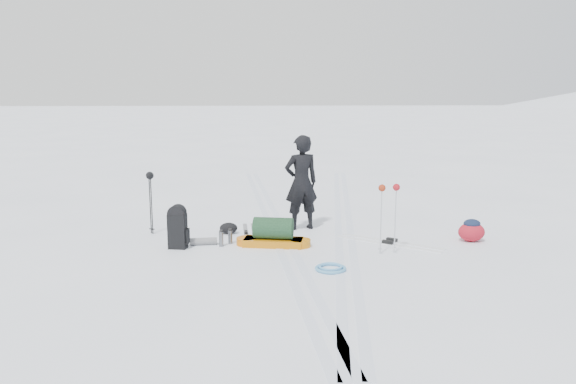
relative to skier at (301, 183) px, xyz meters
name	(u,v)px	position (x,y,z in m)	size (l,w,h in m)	color
ground	(284,245)	(-0.40, -1.21, -0.95)	(200.00, 200.00, 0.00)	white
ski_tracks	(313,232)	(0.21, -0.34, -0.95)	(3.38, 17.97, 0.01)	silver
skier	(301,183)	(0.00, 0.00, 0.00)	(0.70, 0.46, 1.91)	black
pulk_sled	(273,235)	(-0.61, -1.23, -0.75)	(1.40, 0.64, 0.52)	#C26E0B
expedition_rucksack	(181,228)	(-2.25, -1.27, -0.59)	(0.86, 0.41, 0.79)	black
ski_poles_black	(150,183)	(-2.95, -0.20, 0.05)	(0.15, 0.16, 1.23)	black
ski_poles_silver	(389,196)	(1.34, -1.84, 0.06)	(0.38, 0.18, 1.21)	#B9BCC0
touring_skis_grey	(250,233)	(-1.03, -0.36, -0.94)	(0.32, 1.67, 0.06)	gray
touring_skis_white	(390,242)	(1.54, -1.21, -0.94)	(1.80, 1.45, 0.07)	white
rope_coil	(331,268)	(0.24, -2.68, -0.92)	(0.64, 0.64, 0.06)	#529BC8
small_daypack	(472,231)	(3.08, -1.16, -0.75)	(0.50, 0.38, 0.42)	maroon
thermos_pair	(226,238)	(-1.47, -1.15, -0.81)	(0.23, 0.25, 0.30)	slate
stuff_sack	(229,228)	(-1.45, -0.30, -0.84)	(0.42, 0.38, 0.22)	black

